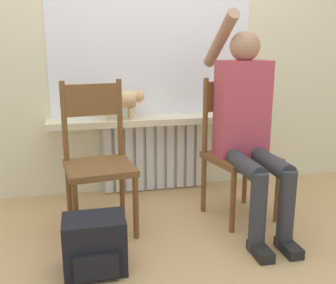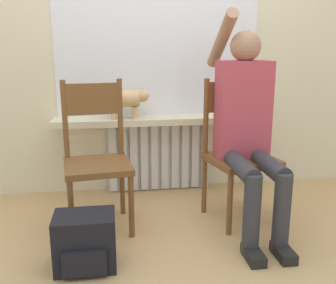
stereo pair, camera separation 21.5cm
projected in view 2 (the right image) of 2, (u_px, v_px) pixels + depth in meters
ground_plane at (184, 261)px, 2.22m from camera, size 12.00×12.00×0.00m
wall_with_window at (157, 23)px, 3.07m from camera, size 7.00×0.06×2.70m
radiator at (159, 156)px, 3.26m from camera, size 0.85×0.08×0.58m
windowsill at (160, 120)px, 3.11m from camera, size 1.67×0.24×0.05m
window_glass at (158, 58)px, 3.11m from camera, size 1.60×0.01×0.91m
chair_left at (96, 156)px, 2.55m from camera, size 0.46×0.46×0.97m
chair_right at (238, 150)px, 2.69m from camera, size 0.50×0.50×0.97m
person at (248, 123)px, 2.51m from camera, size 0.36×1.04×1.41m
cat at (126, 99)px, 3.01m from camera, size 0.44×0.13×0.24m
backpack at (85, 242)px, 2.13m from camera, size 0.33×0.26×0.31m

